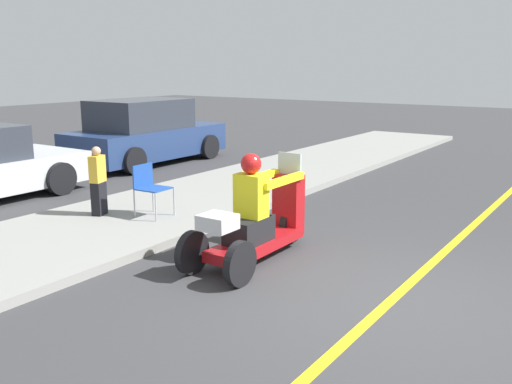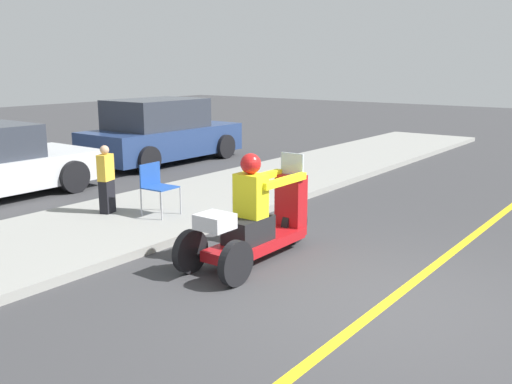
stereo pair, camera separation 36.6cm
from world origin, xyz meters
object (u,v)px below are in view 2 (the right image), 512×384
(motorcycle_trike, at_px, (257,222))
(folding_chair_set_back, at_px, (156,183))
(parked_car_lot_left, at_px, (161,133))
(spectator_end_of_line, at_px, (106,181))

(motorcycle_trike, distance_m, folding_chair_set_back, 2.45)
(parked_car_lot_left, bearing_deg, folding_chair_set_back, -134.66)
(motorcycle_trike, relative_size, parked_car_lot_left, 0.54)
(folding_chair_set_back, height_order, parked_car_lot_left, parked_car_lot_left)
(folding_chair_set_back, bearing_deg, motorcycle_trike, -101.74)
(motorcycle_trike, height_order, folding_chair_set_back, motorcycle_trike)
(spectator_end_of_line, xyz_separation_m, parked_car_lot_left, (4.48, 3.41, 0.10))
(motorcycle_trike, height_order, spectator_end_of_line, motorcycle_trike)
(folding_chair_set_back, bearing_deg, spectator_end_of_line, 120.86)
(motorcycle_trike, relative_size, spectator_end_of_line, 2.08)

